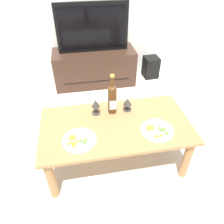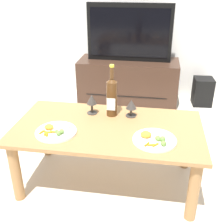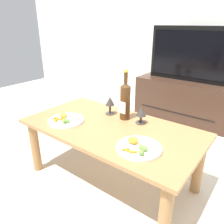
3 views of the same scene
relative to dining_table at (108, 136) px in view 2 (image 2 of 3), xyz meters
The scene contains 10 objects.
ground_plane 0.38m from the dining_table, ahead, with size 6.40×6.40×0.00m, color beige.
dining_table is the anchor object (origin of this frame).
tv_stand 1.48m from the dining_table, 90.69° to the left, with size 1.12×0.45×0.49m.
tv_screen 1.53m from the dining_table, 90.70° to the left, with size 0.92×0.05×0.61m.
floor_speaker 1.74m from the dining_table, 61.04° to the left, with size 0.21×0.21×0.31m, color black.
wine_bottle 0.29m from the dining_table, 91.32° to the left, with size 0.08×0.08×0.37m.
goblet_left 0.29m from the dining_table, 129.67° to the left, with size 0.07×0.07×0.15m.
goblet_right 0.28m from the dining_table, 51.90° to the left, with size 0.08×0.08×0.13m.
dinner_plate_left 0.35m from the dining_table, 156.42° to the right, with size 0.26×0.26×0.04m.
dinner_plate_right 0.35m from the dining_table, 23.69° to the right, with size 0.27×0.27×0.05m.
Camera 2 is at (0.29, -1.64, 1.38)m, focal length 45.82 mm.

